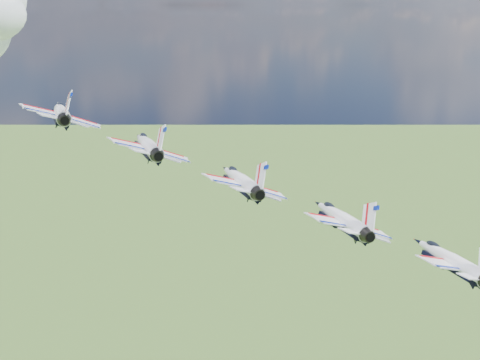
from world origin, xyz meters
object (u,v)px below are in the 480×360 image
jet_1 (147,145)px  jet_4 (449,259)px  jet_3 (340,218)px  jet_2 (240,180)px  jet_0 (61,112)px

jet_1 → jet_4: jet_1 is taller
jet_4 → jet_3: bearing=142.3°
jet_2 → jet_4: jet_2 is taller
jet_2 → jet_3: 12.62m
jet_2 → jet_3: size_ratio=1.00×
jet_1 → jet_2: jet_1 is taller
jet_0 → jet_2: bearing=-37.7°
jet_2 → jet_3: (7.89, -9.24, -3.44)m
jet_1 → jet_2: (7.89, -9.24, -3.44)m
jet_0 → jet_4: size_ratio=1.00×
jet_0 → jet_2: (15.77, -18.48, -6.88)m
jet_3 → jet_4: size_ratio=1.00×
jet_3 → jet_4: (7.89, -9.24, -3.44)m
jet_1 → jet_3: bearing=-37.7°
jet_0 → jet_3: bearing=-37.7°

